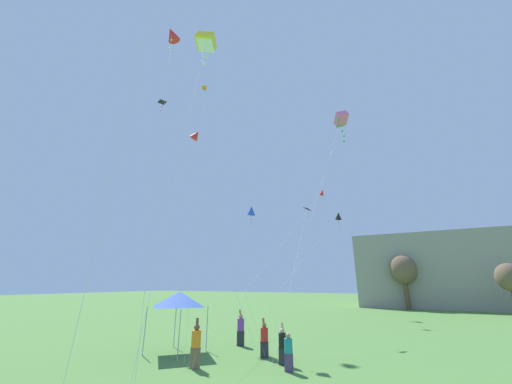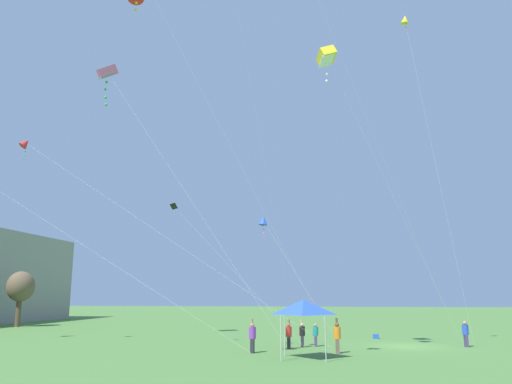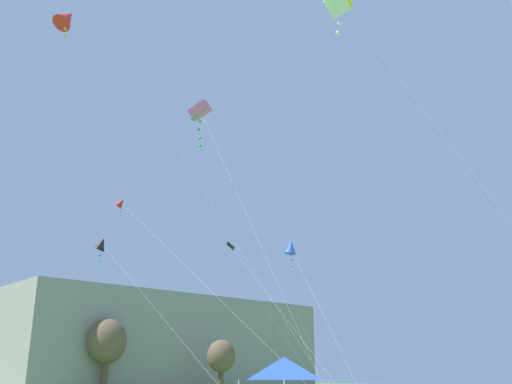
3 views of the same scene
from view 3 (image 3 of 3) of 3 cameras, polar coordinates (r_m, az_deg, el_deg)
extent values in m
cube|color=gray|center=(69.85, -8.98, -15.06)|extent=(37.20, 13.07, 11.05)
cylinder|color=brown|center=(57.35, -14.99, -17.79)|extent=(0.69, 0.69, 3.82)
ellipsoid|color=brown|center=(57.43, -14.70, -14.23)|extent=(3.75, 3.75, 4.16)
ellipsoid|color=brown|center=(60.90, -3.49, -16.05)|extent=(2.93, 2.93, 3.25)
cylinder|color=brown|center=(73.74, -12.47, -17.81)|extent=(0.70, 0.70, 3.84)
ellipsoid|color=brown|center=(73.80, -12.28, -15.02)|extent=(3.77, 3.77, 4.19)
pyramid|color=blue|center=(21.78, 2.82, -17.17)|extent=(2.60, 2.60, 0.80)
cylinder|color=silver|center=(22.60, 16.83, 6.24)|extent=(10.60, 9.80, 22.85)
cylinder|color=silver|center=(24.19, 7.69, -13.96)|extent=(0.33, 4.92, 8.12)
cone|color=blue|center=(26.51, 3.48, -5.54)|extent=(0.81, 0.80, 0.68)
sphere|color=pink|center=(26.52, 3.53, -6.33)|extent=(0.09, 0.09, 0.09)
sphere|color=pink|center=(26.38, 3.62, -6.80)|extent=(0.09, 0.09, 0.09)
sphere|color=pink|center=(26.35, 3.65, -7.33)|extent=(0.09, 0.09, 0.09)
sphere|color=pink|center=(26.22, 3.57, -7.83)|extent=(0.09, 0.09, 0.09)
cylinder|color=silver|center=(34.94, -9.84, -11.68)|extent=(3.06, 21.47, 12.13)
cone|color=black|center=(45.85, -15.19, -5.03)|extent=(1.05, 1.23, 1.32)
sphere|color=green|center=(45.72, -15.16, -5.73)|extent=(0.14, 0.14, 0.14)
sphere|color=green|center=(45.57, -15.31, -6.18)|extent=(0.14, 0.14, 0.14)
sphere|color=green|center=(45.57, -15.23, -6.68)|extent=(0.14, 0.14, 0.14)
sphere|color=green|center=(45.48, -15.26, -7.16)|extent=(0.14, 0.14, 0.14)
cylinder|color=silver|center=(33.44, -0.34, -3.60)|extent=(2.74, 14.82, 21.39)
cube|color=pink|center=(43.36, -5.60, 8.14)|extent=(1.90, 2.01, 1.73)
cube|color=green|center=(43.18, -5.62, 7.65)|extent=(1.42, 1.74, 1.06)
sphere|color=green|center=(42.94, -5.63, 7.03)|extent=(0.23, 0.23, 0.23)
sphere|color=green|center=(42.70, -5.75, 6.23)|extent=(0.23, 0.23, 0.23)
sphere|color=green|center=(42.49, -5.63, 5.40)|extent=(0.23, 0.23, 0.23)
sphere|color=green|center=(42.15, -5.62, 4.64)|extent=(0.23, 0.23, 0.23)
cylinder|color=silver|center=(23.74, -2.10, 0.39)|extent=(11.41, 2.51, 19.83)
cylinder|color=silver|center=(26.61, -10.81, 8.99)|extent=(10.97, 14.06, 28.72)
cylinder|color=silver|center=(31.09, -5.26, -9.12)|extent=(1.58, 22.29, 14.30)
cone|color=red|center=(42.22, -13.36, -1.06)|extent=(0.87, 0.86, 1.03)
sphere|color=green|center=(42.05, -13.36, -1.54)|extent=(0.10, 0.10, 0.10)
sphere|color=green|center=(42.03, -13.39, -1.91)|extent=(0.10, 0.10, 0.10)
sphere|color=green|center=(42.04, -13.39, -2.30)|extent=(0.10, 0.10, 0.10)
sphere|color=green|center=(41.94, -13.52, -2.64)|extent=(0.10, 0.10, 0.10)
cylinder|color=silver|center=(25.66, -5.61, -2.18)|extent=(11.30, 7.10, 18.75)
cone|color=red|center=(29.88, -18.42, 16.17)|extent=(1.36, 1.04, 1.43)
sphere|color=yellow|center=(29.54, -18.50, 15.23)|extent=(0.15, 0.15, 0.15)
sphere|color=yellow|center=(29.36, -18.55, 14.50)|extent=(0.15, 0.15, 0.15)
cylinder|color=silver|center=(28.97, 3.64, -13.29)|extent=(0.47, 9.06, 9.52)
pyramid|color=black|center=(32.80, -2.48, -5.36)|extent=(0.68, 0.70, 0.52)
sphere|color=#2DBCD1|center=(32.72, -2.46, -6.07)|extent=(0.09, 0.09, 0.09)
sphere|color=#2DBCD1|center=(32.61, -2.50, -6.50)|extent=(0.09, 0.09, 0.09)
cylinder|color=silver|center=(23.38, 21.75, 0.53)|extent=(5.70, 8.58, 18.71)
cube|color=white|center=(27.24, 8.16, 18.02)|extent=(1.33, 1.09, 0.65)
sphere|color=white|center=(27.05, 8.11, 17.24)|extent=(0.18, 0.18, 0.18)
sphere|color=white|center=(26.75, 8.37, 16.35)|extent=(0.18, 0.18, 0.18)
sphere|color=white|center=(26.43, 8.18, 15.47)|extent=(0.18, 0.18, 0.18)
camera|label=1|loc=(27.08, 44.45, -10.60)|focal=20.00mm
camera|label=2|loc=(19.14, -84.59, 1.09)|focal=35.00mm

